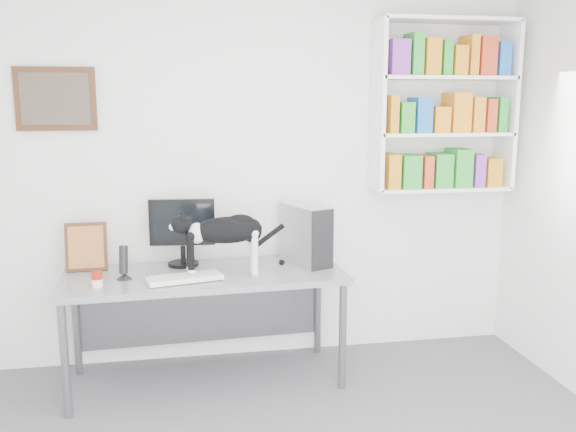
{
  "coord_description": "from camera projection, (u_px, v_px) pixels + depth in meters",
  "views": [
    {
      "loc": [
        -0.5,
        -2.36,
        1.89
      ],
      "look_at": [
        0.19,
        1.53,
        1.14
      ],
      "focal_mm": 38.0,
      "sensor_mm": 36.0,
      "label": 1
    }
  ],
  "objects": [
    {
      "name": "room",
      "position": [
        307.0,
        236.0,
        2.47
      ],
      "size": [
        4.01,
        4.01,
        2.7
      ],
      "color": "#5C5D62",
      "rests_on": "ground"
    },
    {
      "name": "bookshelf",
      "position": [
        444.0,
        106.0,
        4.41
      ],
      "size": [
        1.03,
        0.28,
        1.24
      ],
      "primitive_type": "cube",
      "color": "white",
      "rests_on": "room"
    },
    {
      "name": "wall_art",
      "position": [
        56.0,
        99.0,
        4.05
      ],
      "size": [
        0.52,
        0.04,
        0.42
      ],
      "primitive_type": "cube",
      "color": "#4F2919",
      "rests_on": "room"
    },
    {
      "name": "desk",
      "position": [
        206.0,
        328.0,
        4.11
      ],
      "size": [
        1.87,
        0.8,
        0.77
      ],
      "primitive_type": "cube",
      "rotation": [
        0.0,
        0.0,
        0.05
      ],
      "color": "gray",
      "rests_on": "room"
    },
    {
      "name": "monitor",
      "position": [
        182.0,
        232.0,
        4.18
      ],
      "size": [
        0.46,
        0.26,
        0.47
      ],
      "primitive_type": "cube",
      "rotation": [
        0.0,
        0.0,
        -0.1
      ],
      "color": "black",
      "rests_on": "desk"
    },
    {
      "name": "keyboard",
      "position": [
        185.0,
        278.0,
        3.86
      ],
      "size": [
        0.5,
        0.28,
        0.04
      ],
      "primitive_type": "cube",
      "rotation": [
        0.0,
        0.0,
        0.23
      ],
      "color": "silver",
      "rests_on": "desk"
    },
    {
      "name": "pc_tower",
      "position": [
        305.0,
        234.0,
        4.23
      ],
      "size": [
        0.33,
        0.46,
        0.42
      ],
      "primitive_type": "cube",
      "rotation": [
        0.0,
        0.0,
        0.38
      ],
      "color": "silver",
      "rests_on": "desk"
    },
    {
      "name": "speaker",
      "position": [
        124.0,
        262.0,
        3.88
      ],
      "size": [
        0.12,
        0.12,
        0.23
      ],
      "primitive_type": "cylinder",
      "rotation": [
        0.0,
        0.0,
        -0.21
      ],
      "color": "black",
      "rests_on": "desk"
    },
    {
      "name": "leaning_print",
      "position": [
        86.0,
        246.0,
        4.07
      ],
      "size": [
        0.27,
        0.12,
        0.34
      ],
      "primitive_type": "cube",
      "rotation": [
        0.0,
        0.0,
        0.04
      ],
      "color": "#4F2919",
      "rests_on": "desk"
    },
    {
      "name": "soup_can",
      "position": [
        97.0,
        279.0,
        3.72
      ],
      "size": [
        0.07,
        0.07,
        0.1
      ],
      "primitive_type": "cylinder",
      "rotation": [
        0.0,
        0.0,
        -0.12
      ],
      "color": "#A0170D",
      "rests_on": "desk"
    },
    {
      "name": "cat",
      "position": [
        225.0,
        245.0,
        3.93
      ],
      "size": [
        0.67,
        0.21,
        0.41
      ],
      "primitive_type": null,
      "rotation": [
        0.0,
        0.0,
        0.06
      ],
      "color": "black",
      "rests_on": "desk"
    }
  ]
}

